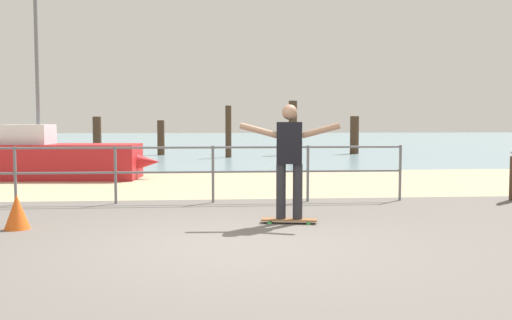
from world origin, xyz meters
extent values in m
cube|color=#605B56|center=(0.00, -1.00, 0.00)|extent=(24.00, 10.00, 0.04)
cube|color=tan|center=(0.00, 7.00, 0.00)|extent=(24.00, 6.00, 0.04)
cube|color=#75939E|center=(0.00, 35.00, 0.00)|extent=(72.00, 50.00, 0.04)
cylinder|color=slate|center=(-3.68, 3.60, 0.53)|extent=(0.05, 0.05, 1.05)
cylinder|color=slate|center=(-1.94, 3.60, 0.53)|extent=(0.05, 0.05, 1.05)
cylinder|color=slate|center=(-0.21, 3.60, 0.53)|extent=(0.05, 0.05, 1.05)
cylinder|color=slate|center=(1.52, 3.60, 0.53)|extent=(0.05, 0.05, 1.05)
cylinder|color=slate|center=(3.25, 3.60, 0.53)|extent=(0.05, 0.05, 1.05)
cylinder|color=slate|center=(-1.94, 3.60, 1.02)|extent=(10.39, 0.04, 0.04)
cylinder|color=slate|center=(-1.94, 3.60, 0.58)|extent=(10.39, 0.04, 0.04)
cube|color=#B21E23|center=(-4.27, 8.20, 0.45)|extent=(4.50, 1.74, 0.90)
cone|color=#B21E23|center=(-2.08, 8.02, 0.45)|extent=(1.16, 0.85, 0.77)
cylinder|color=slate|center=(-4.57, 8.22, 2.87)|extent=(0.10, 0.10, 3.95)
cube|color=silver|center=(-4.87, 8.24, 1.15)|extent=(1.27, 0.99, 0.50)
cube|color=brown|center=(0.87, 1.41, 0.07)|extent=(0.82, 0.34, 0.02)
cylinder|color=#3FBF59|center=(0.58, 1.39, 0.03)|extent=(0.06, 0.04, 0.06)
cylinder|color=#3FBF59|center=(0.61, 1.54, 0.03)|extent=(0.06, 0.04, 0.06)
cylinder|color=#3FBF59|center=(1.13, 1.28, 0.03)|extent=(0.06, 0.04, 0.06)
cylinder|color=#3FBF59|center=(1.16, 1.44, 0.03)|extent=(0.06, 0.04, 0.06)
cylinder|color=#26262B|center=(0.75, 1.43, 0.48)|extent=(0.14, 0.14, 0.80)
cylinder|color=#26262B|center=(0.98, 1.39, 0.48)|extent=(0.14, 0.14, 0.80)
cube|color=black|center=(0.87, 1.41, 1.18)|extent=(0.39, 0.26, 0.60)
sphere|color=#9E755B|center=(0.87, 1.41, 1.62)|extent=(0.22, 0.22, 0.22)
cylinder|color=#9E755B|center=(0.43, 1.49, 1.36)|extent=(0.56, 0.19, 0.23)
cylinder|color=#9E755B|center=(1.30, 1.33, 1.36)|extent=(0.56, 0.19, 0.23)
cylinder|color=#422D1E|center=(-5.13, 18.84, 0.83)|extent=(0.36, 0.36, 1.66)
cylinder|color=#422D1E|center=(-2.31, 18.06, 0.75)|extent=(0.31, 0.31, 1.50)
cylinder|color=#422D1E|center=(0.51, 16.27, 1.04)|extent=(0.24, 0.24, 2.09)
cylinder|color=#422D1E|center=(3.33, 17.75, 1.17)|extent=(0.36, 0.36, 2.34)
cylinder|color=#422D1E|center=(6.15, 18.23, 0.84)|extent=(0.39, 0.39, 1.68)
cone|color=#E55919|center=(-2.91, 1.27, 0.25)|extent=(0.36, 0.36, 0.50)
camera|label=1|loc=(-0.30, -6.77, 1.51)|focal=40.43mm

